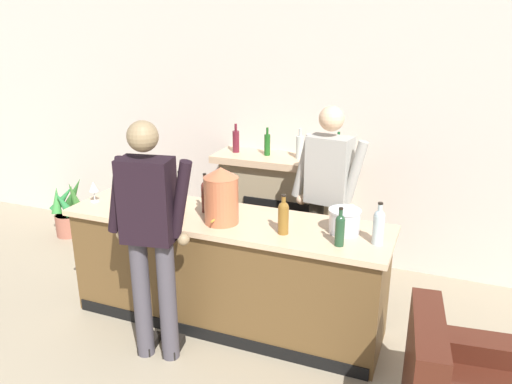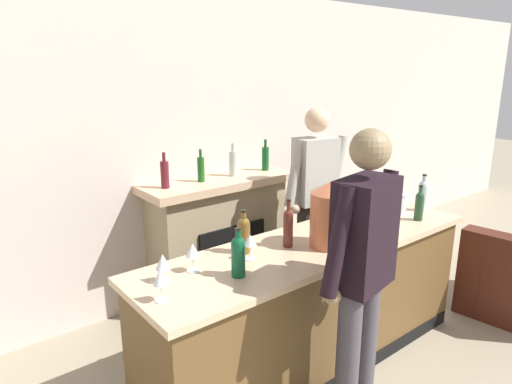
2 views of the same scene
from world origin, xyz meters
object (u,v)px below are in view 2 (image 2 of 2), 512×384
at_px(copper_dispenser, 330,214).
at_px(person_customer, 361,276).
at_px(wine_bottle_merlot_tall, 380,212).
at_px(wine_bottle_burgundy_dark, 419,205).
at_px(wine_bottle_rose_blush, 244,233).
at_px(wine_bottle_riesling_slim, 288,226).
at_px(ice_bucket_steel, 392,202).
at_px(fireplace_stone, 219,237).
at_px(wine_glass_near_bucket, 163,263).
at_px(wine_glass_mid_counter, 161,278).
at_px(wine_bottle_cabernet_heavy, 423,194).
at_px(wine_bottle_chardonnay_pale, 238,254).
at_px(wine_glass_front_left, 250,241).
at_px(person_bartender, 315,198).
at_px(wine_glass_back_row, 193,251).

bearing_deg(copper_dispenser, person_customer, -120.91).
bearing_deg(wine_bottle_merlot_tall, person_customer, -148.96).
xyz_separation_m(copper_dispenser, wine_bottle_burgundy_dark, (0.93, -0.07, -0.10)).
xyz_separation_m(wine_bottle_rose_blush, wine_bottle_riesling_slim, (0.29, -0.10, 0.01)).
bearing_deg(ice_bucket_steel, fireplace_stone, 125.98).
distance_m(wine_glass_near_bucket, wine_glass_mid_counter, 0.22).
distance_m(ice_bucket_steel, wine_bottle_riesling_slim, 1.14).
height_order(ice_bucket_steel, wine_bottle_cabernet_heavy, wine_bottle_cabernet_heavy).
bearing_deg(copper_dispenser, wine_bottle_rose_blush, 152.85).
distance_m(wine_bottle_chardonnay_pale, wine_glass_front_left, 0.24).
xyz_separation_m(person_bartender, wine_bottle_riesling_slim, (-0.86, -0.60, 0.10)).
height_order(wine_bottle_cabernet_heavy, wine_bottle_chardonnay_pale, wine_bottle_cabernet_heavy).
bearing_deg(wine_bottle_rose_blush, wine_bottle_burgundy_dark, -13.12).
bearing_deg(copper_dispenser, ice_bucket_steel, 9.89).
distance_m(wine_bottle_rose_blush, wine_bottle_merlot_tall, 1.06).
height_order(wine_bottle_rose_blush, wine_glass_near_bucket, wine_bottle_rose_blush).
xyz_separation_m(person_customer, wine_glass_mid_counter, (-0.91, 0.53, 0.07)).
height_order(person_customer, wine_glass_mid_counter, person_customer).
bearing_deg(wine_glass_near_bucket, fireplace_stone, 45.41).
bearing_deg(wine_bottle_merlot_tall, wine_bottle_burgundy_dark, -6.89).
distance_m(wine_bottle_riesling_slim, wine_glass_front_left, 0.33).
bearing_deg(wine_bottle_merlot_tall, copper_dispenser, 177.41).
relative_size(person_customer, wine_bottle_cabernet_heavy, 5.86).
distance_m(person_bartender, wine_bottle_cabernet_heavy, 0.89).
relative_size(copper_dispenser, wine_glass_front_left, 2.71).
xyz_separation_m(wine_bottle_merlot_tall, wine_glass_front_left, (-1.05, 0.18, -0.02)).
relative_size(copper_dispenser, wine_bottle_rose_blush, 1.55).
xyz_separation_m(copper_dispenser, ice_bucket_steel, (0.92, 0.16, -0.13)).
bearing_deg(fireplace_stone, wine_bottle_cabernet_heavy, -49.27).
relative_size(ice_bucket_steel, wine_glass_near_bucket, 1.44).
relative_size(person_bartender, ice_bucket_steel, 7.41).
height_order(ice_bucket_steel, wine_glass_back_row, ice_bucket_steel).
height_order(person_bartender, wine_bottle_rose_blush, person_bartender).
height_order(wine_bottle_merlot_tall, wine_glass_front_left, wine_bottle_merlot_tall).
bearing_deg(wine_glass_mid_counter, ice_bucket_steel, 3.74).
distance_m(person_bartender, wine_glass_mid_counter, 2.00).
xyz_separation_m(fireplace_stone, copper_dispenser, (-0.04, -1.37, 0.58)).
relative_size(wine_bottle_rose_blush, wine_bottle_merlot_tall, 0.95).
xyz_separation_m(wine_bottle_riesling_slim, wine_glass_front_left, (-0.32, -0.01, -0.02)).
relative_size(fireplace_stone, ice_bucket_steel, 6.01).
distance_m(wine_bottle_merlot_tall, wine_glass_back_row, 1.44).
relative_size(wine_bottle_burgundy_dark, wine_glass_front_left, 1.71).
height_order(wine_bottle_merlot_tall, wine_bottle_burgundy_dark, wine_bottle_merlot_tall).
relative_size(wine_glass_front_left, wine_glass_mid_counter, 0.90).
bearing_deg(wine_bottle_merlot_tall, wine_bottle_riesling_slim, 165.82).
distance_m(person_bartender, wine_glass_near_bucket, 1.83).
distance_m(ice_bucket_steel, wine_bottle_rose_blush, 1.43).
height_order(fireplace_stone, wine_glass_near_bucket, fireplace_stone).
bearing_deg(wine_bottle_cabernet_heavy, copper_dispenser, -177.63).
distance_m(wine_glass_back_row, wine_glass_mid_counter, 0.37).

